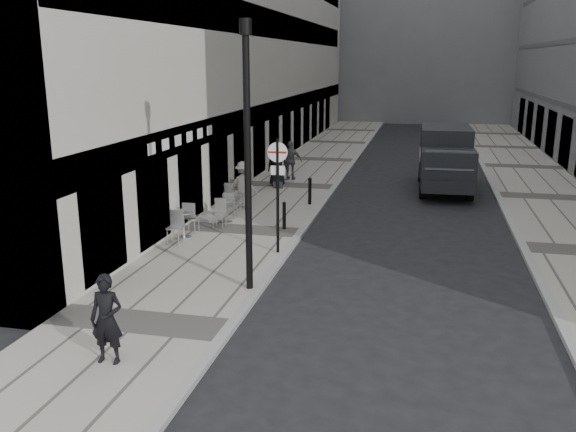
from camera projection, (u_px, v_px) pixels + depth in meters
name	position (u px, v px, depth m)	size (l,w,h in m)	color
ground	(176.00, 403.00, 10.33)	(120.00, 120.00, 0.00)	black
sidewalk	(291.00, 186.00, 27.74)	(4.00, 60.00, 0.12)	gray
far_sidewalk	(548.00, 198.00, 25.40)	(4.00, 60.00, 0.12)	gray
building_far	(408.00, 4.00, 60.17)	(24.00, 16.00, 22.00)	slate
walking_man	(107.00, 319.00, 11.29)	(0.63, 0.41, 1.73)	black
sign_post	(278.00, 181.00, 17.51)	(0.58, 0.11, 3.37)	black
lamppost	(247.00, 145.00, 14.33)	(0.29, 0.29, 6.43)	black
bollard_near	(284.00, 216.00, 20.42)	(0.12, 0.12, 0.87)	black
bollard_far	(310.00, 192.00, 23.92)	(0.13, 0.13, 0.99)	black
panel_van	(446.00, 155.00, 26.93)	(2.31, 5.89, 2.74)	black
cyclist	(438.00, 155.00, 32.97)	(1.56, 0.61, 1.66)	black
pedestrian_a	(291.00, 160.00, 28.73)	(1.08, 0.45, 1.84)	slate
pedestrian_b	(244.00, 185.00, 23.23)	(1.16, 0.67, 1.80)	#9B958F
pedestrian_c	(277.00, 165.00, 27.35)	(0.93, 0.61, 1.91)	black
cafe_table_near	(183.00, 222.00, 19.38)	(0.80, 1.80, 1.02)	silver
cafe_table_mid	(225.00, 209.00, 21.22)	(0.75, 1.69, 0.96)	#B1B1B3
cafe_table_far	(232.00, 191.00, 24.44)	(0.63, 1.43, 0.81)	silver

